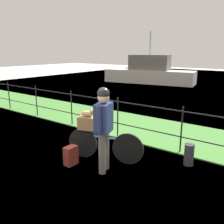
{
  "coord_description": "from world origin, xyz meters",
  "views": [
    {
      "loc": [
        3.63,
        -3.0,
        2.34
      ],
      "look_at": [
        0.32,
        1.46,
        0.9
      ],
      "focal_mm": 38.29,
      "sensor_mm": 36.0,
      "label": 1
    }
  ],
  "objects_px": {
    "bicycle_main": "(104,145)",
    "mooring_bollard": "(189,155)",
    "terrier_dog": "(88,113)",
    "moored_boat_near": "(149,73)",
    "cyclist_person": "(104,123)",
    "backpack_on_paving": "(71,156)",
    "wooden_crate": "(87,123)"
  },
  "relations": [
    {
      "from": "terrier_dog",
      "to": "moored_boat_near",
      "type": "relative_size",
      "value": 0.05
    },
    {
      "from": "wooden_crate",
      "to": "backpack_on_paving",
      "type": "relative_size",
      "value": 0.93
    },
    {
      "from": "mooring_bollard",
      "to": "moored_boat_near",
      "type": "bearing_deg",
      "value": 121.78
    },
    {
      "from": "cyclist_person",
      "to": "mooring_bollard",
      "type": "height_order",
      "value": "cyclist_person"
    },
    {
      "from": "bicycle_main",
      "to": "cyclist_person",
      "type": "distance_m",
      "value": 0.81
    },
    {
      "from": "terrier_dog",
      "to": "backpack_on_paving",
      "type": "distance_m",
      "value": 0.96
    },
    {
      "from": "wooden_crate",
      "to": "terrier_dog",
      "type": "xyz_separation_m",
      "value": [
        0.02,
        0.01,
        0.22
      ]
    },
    {
      "from": "terrier_dog",
      "to": "cyclist_person",
      "type": "bearing_deg",
      "value": -22.79
    },
    {
      "from": "moored_boat_near",
      "to": "wooden_crate",
      "type": "bearing_deg",
      "value": -67.71
    },
    {
      "from": "terrier_dog",
      "to": "cyclist_person",
      "type": "height_order",
      "value": "cyclist_person"
    },
    {
      "from": "cyclist_person",
      "to": "mooring_bollard",
      "type": "distance_m",
      "value": 1.94
    },
    {
      "from": "bicycle_main",
      "to": "mooring_bollard",
      "type": "height_order",
      "value": "bicycle_main"
    },
    {
      "from": "mooring_bollard",
      "to": "bicycle_main",
      "type": "bearing_deg",
      "value": -150.56
    },
    {
      "from": "moored_boat_near",
      "to": "backpack_on_paving",
      "type": "bearing_deg",
      "value": -68.73
    },
    {
      "from": "bicycle_main",
      "to": "wooden_crate",
      "type": "bearing_deg",
      "value": -162.02
    },
    {
      "from": "cyclist_person",
      "to": "bicycle_main",
      "type": "bearing_deg",
      "value": 128.44
    },
    {
      "from": "cyclist_person",
      "to": "backpack_on_paving",
      "type": "xyz_separation_m",
      "value": [
        -0.73,
        -0.2,
        -0.8
      ]
    },
    {
      "from": "bicycle_main",
      "to": "terrier_dog",
      "type": "distance_m",
      "value": 0.77
    },
    {
      "from": "terrier_dog",
      "to": "moored_boat_near",
      "type": "distance_m",
      "value": 13.1
    },
    {
      "from": "wooden_crate",
      "to": "moored_boat_near",
      "type": "bearing_deg",
      "value": 112.29
    },
    {
      "from": "bicycle_main",
      "to": "wooden_crate",
      "type": "distance_m",
      "value": 0.6
    },
    {
      "from": "bicycle_main",
      "to": "terrier_dog",
      "type": "height_order",
      "value": "terrier_dog"
    },
    {
      "from": "bicycle_main",
      "to": "mooring_bollard",
      "type": "relative_size",
      "value": 3.55
    },
    {
      "from": "backpack_on_paving",
      "to": "mooring_bollard",
      "type": "xyz_separation_m",
      "value": [
        1.99,
        1.46,
        0.03
      ]
    },
    {
      "from": "cyclist_person",
      "to": "mooring_bollard",
      "type": "bearing_deg",
      "value": 44.87
    },
    {
      "from": "mooring_bollard",
      "to": "terrier_dog",
      "type": "bearing_deg",
      "value": -152.44
    },
    {
      "from": "moored_boat_near",
      "to": "bicycle_main",
      "type": "bearing_deg",
      "value": -66.06
    },
    {
      "from": "backpack_on_paving",
      "to": "cyclist_person",
      "type": "bearing_deg",
      "value": -75.0
    },
    {
      "from": "terrier_dog",
      "to": "cyclist_person",
      "type": "relative_size",
      "value": 0.19
    },
    {
      "from": "wooden_crate",
      "to": "backpack_on_paving",
      "type": "distance_m",
      "value": 0.77
    },
    {
      "from": "wooden_crate",
      "to": "cyclist_person",
      "type": "relative_size",
      "value": 0.22
    },
    {
      "from": "terrier_dog",
      "to": "backpack_on_paving",
      "type": "height_order",
      "value": "terrier_dog"
    }
  ]
}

